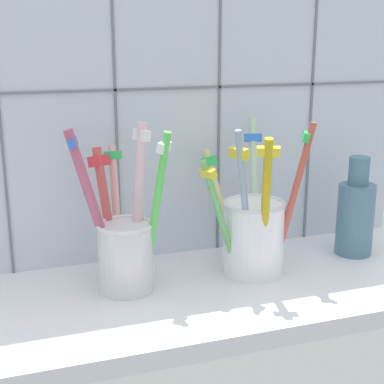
{
  "coord_description": "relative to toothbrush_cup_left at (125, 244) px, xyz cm",
  "views": [
    {
      "loc": [
        -19.21,
        -54.66,
        29.11
      ],
      "look_at": [
        0.0,
        2.32,
        12.42
      ],
      "focal_mm": 53.58,
      "sensor_mm": 36.0,
      "label": 1
    }
  ],
  "objects": [
    {
      "name": "tile_wall_back",
      "position": [
        7.58,
        9.4,
        15.3
      ],
      "size": [
        64.0,
        2.2,
        45.0
      ],
      "color": "silver",
      "rests_on": "ground"
    },
    {
      "name": "toothbrush_cup_right",
      "position": [
        15.05,
        -0.27,
        -0.07
      ],
      "size": [
        13.3,
        13.17,
        17.97
      ],
      "color": "white",
      "rests_on": "counter_slab"
    },
    {
      "name": "ceramic_vase",
      "position": [
        29.72,
        1.07,
        -0.02
      ],
      "size": [
        4.6,
        4.6,
        12.57
      ],
      "color": "slate",
      "rests_on": "counter_slab"
    },
    {
      "name": "toothbrush_cup_left",
      "position": [
        0.0,
        0.0,
        0.0
      ],
      "size": [
        10.63,
        9.31,
        18.17
      ],
      "color": "silver",
      "rests_on": "counter_slab"
    },
    {
      "name": "counter_slab",
      "position": [
        7.58,
        -2.6,
        -6.2
      ],
      "size": [
        64.0,
        22.0,
        2.0
      ],
      "primitive_type": "cube",
      "color": "silver",
      "rests_on": "ground"
    }
  ]
}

